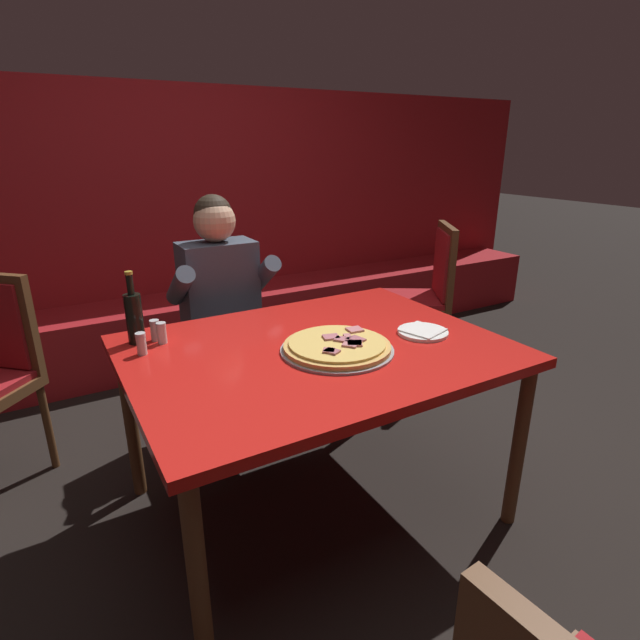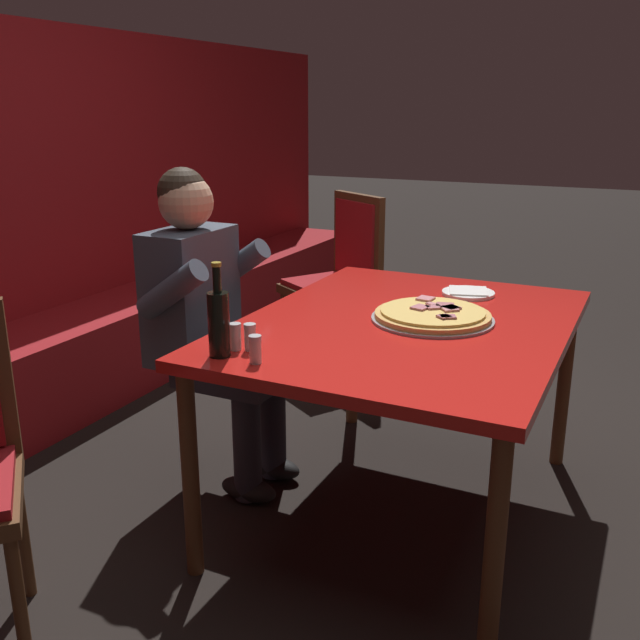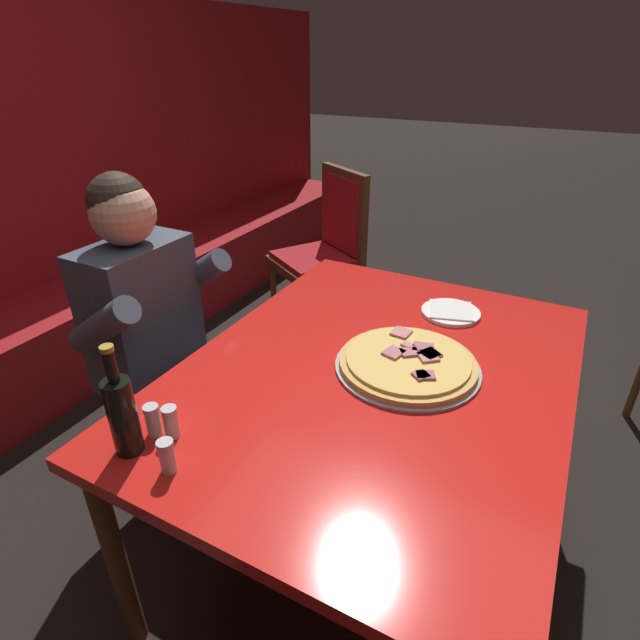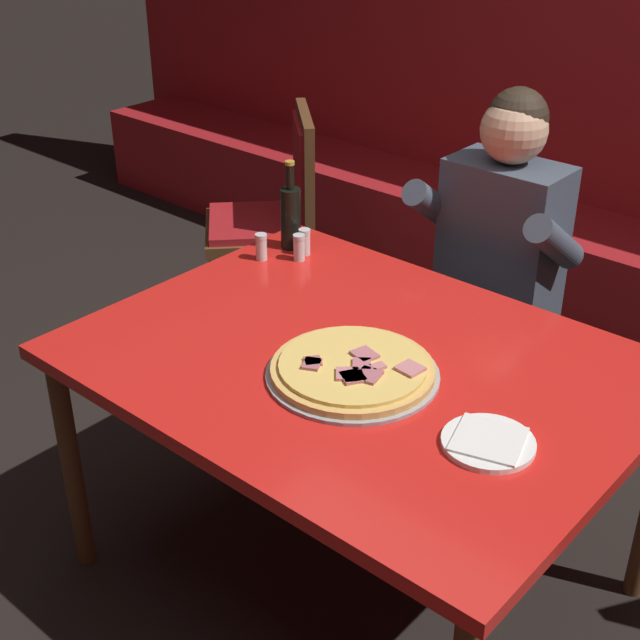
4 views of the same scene
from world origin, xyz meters
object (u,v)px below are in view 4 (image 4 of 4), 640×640
at_px(main_dining_table, 359,379).
at_px(beer_bottle, 291,216).
at_px(pizza, 353,370).
at_px(dining_chair_side_aisle, 277,209).
at_px(shaker_parmesan, 299,249).
at_px(diner_seated_blue_shirt, 486,268).
at_px(shaker_black_pepper, 305,243).
at_px(shaker_oregano, 261,248).
at_px(plate_white_paper, 488,442).

height_order(main_dining_table, beer_bottle, beer_bottle).
distance_m(pizza, dining_chair_side_aisle, 1.62).
distance_m(main_dining_table, dining_chair_side_aisle, 1.53).
bearing_deg(shaker_parmesan, dining_chair_side_aisle, 138.26).
bearing_deg(pizza, diner_seated_blue_shirt, 99.12).
xyz_separation_m(shaker_black_pepper, shaker_oregano, (-0.08, -0.12, 0.00)).
distance_m(plate_white_paper, beer_bottle, 1.17).
relative_size(pizza, shaker_parmesan, 5.06).
distance_m(plate_white_paper, diner_seated_blue_shirt, 1.04).
height_order(plate_white_paper, dining_chair_side_aisle, dining_chair_side_aisle).
xyz_separation_m(main_dining_table, dining_chair_side_aisle, (-1.20, 0.94, -0.13)).
bearing_deg(pizza, shaker_parmesan, 143.26).
bearing_deg(shaker_parmesan, plate_white_paper, -24.53).
xyz_separation_m(beer_bottle, dining_chair_side_aisle, (-0.60, 0.55, -0.30)).
distance_m(plate_white_paper, dining_chair_side_aisle, 1.96).
xyz_separation_m(diner_seated_blue_shirt, dining_chair_side_aisle, (-1.10, 0.17, -0.14)).
distance_m(beer_bottle, shaker_black_pepper, 0.10).
xyz_separation_m(beer_bottle, shaker_parmesan, (0.09, -0.06, -0.07)).
bearing_deg(dining_chair_side_aisle, pizza, -39.58).
relative_size(beer_bottle, dining_chair_side_aisle, 0.30).
height_order(main_dining_table, plate_white_paper, plate_white_paper).
height_order(shaker_black_pepper, dining_chair_side_aisle, dining_chair_side_aisle).
relative_size(plate_white_paper, dining_chair_side_aisle, 0.22).
bearing_deg(main_dining_table, shaker_black_pepper, 144.42).
height_order(shaker_black_pepper, shaker_parmesan, same).
distance_m(shaker_oregano, dining_chair_side_aisle, 0.93).
xyz_separation_m(shaker_oregano, diner_seated_blue_shirt, (0.51, 0.52, -0.09)).
xyz_separation_m(main_dining_table, shaker_oregano, (-0.61, 0.26, 0.11)).
relative_size(plate_white_paper, diner_seated_blue_shirt, 0.16).
height_order(pizza, shaker_black_pepper, shaker_black_pepper).
relative_size(pizza, beer_bottle, 1.49).
bearing_deg(beer_bottle, plate_white_paper, -25.28).
relative_size(shaker_parmesan, shaker_oregano, 1.00).
bearing_deg(dining_chair_side_aisle, shaker_parmesan, -41.74).
xyz_separation_m(shaker_parmesan, shaker_oregano, (-0.09, -0.07, 0.00)).
distance_m(shaker_black_pepper, dining_chair_side_aisle, 0.90).
xyz_separation_m(plate_white_paper, beer_bottle, (-1.05, 0.50, 0.10)).
distance_m(shaker_black_pepper, diner_seated_blue_shirt, 0.60).
relative_size(beer_bottle, shaker_black_pepper, 3.40).
bearing_deg(pizza, main_dining_table, 118.68).
xyz_separation_m(pizza, shaker_oregano, (-0.65, 0.34, 0.02)).
bearing_deg(shaker_parmesan, pizza, -36.74).
height_order(main_dining_table, shaker_oregano, shaker_oregano).
bearing_deg(pizza, dining_chair_side_aisle, 140.42).
bearing_deg(shaker_oregano, shaker_parmesan, 38.57).
xyz_separation_m(plate_white_paper, dining_chair_side_aisle, (-1.65, 1.05, -0.20)).
xyz_separation_m(plate_white_paper, shaker_parmesan, (-0.96, 0.44, 0.03)).
relative_size(plate_white_paper, beer_bottle, 0.72).
height_order(shaker_parmesan, diner_seated_blue_shirt, diner_seated_blue_shirt).
distance_m(shaker_black_pepper, shaker_parmesan, 0.05).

